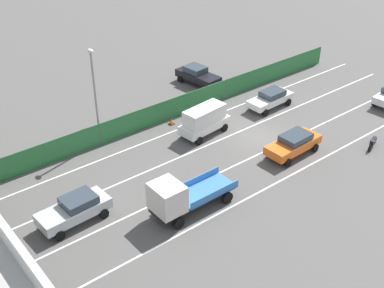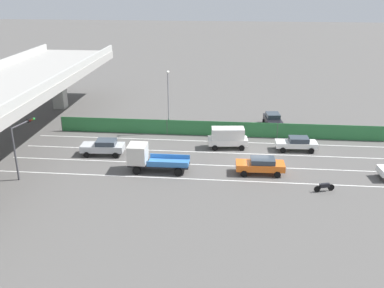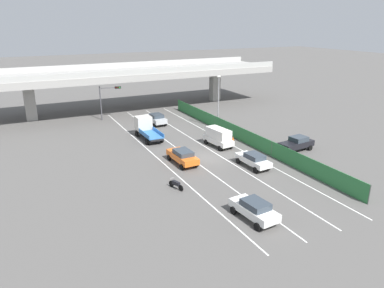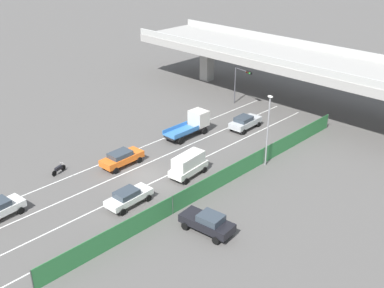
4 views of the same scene
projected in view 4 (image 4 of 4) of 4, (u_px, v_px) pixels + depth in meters
ground_plane at (144, 175)px, 46.74m from camera, size 300.00×300.00×0.00m
lane_line_left_edge at (141, 148)px, 52.45m from camera, size 0.14×43.67×0.01m
lane_line_mid_left at (161, 157)px, 50.30m from camera, size 0.14×43.67×0.01m
lane_line_mid_right at (183, 168)px, 48.14m from camera, size 0.14×43.67×0.01m
lane_line_right_edge at (207, 179)px, 45.99m from camera, size 0.14×43.67×0.01m
elevated_overpass at (300, 62)px, 61.98m from camera, size 52.78×11.26×7.76m
green_fence at (222, 178)px, 44.38m from camera, size 0.10×39.77×1.83m
car_sedan_silver at (245, 122)px, 56.89m from camera, size 2.25×4.66×1.69m
car_sedan_white at (128, 197)px, 41.40m from camera, size 2.08×4.56×1.55m
car_van_white at (188, 164)px, 46.08m from camera, size 2.34×4.52×2.34m
car_taxi_orange at (122, 158)px, 48.21m from camera, size 2.15×4.74×1.62m
flatbed_truck_blue at (194, 123)px, 55.42m from camera, size 2.32×5.96×2.69m
motorcycle at (59, 169)px, 46.90m from camera, size 0.80×1.89×0.93m
parked_sedan_dark at (208, 222)px, 37.74m from camera, size 4.77×2.45×1.74m
traffic_light at (241, 79)px, 63.13m from camera, size 3.34×0.99×5.42m
street_lamp at (268, 124)px, 46.71m from camera, size 0.60×0.36×7.73m
traffic_cone at (218, 179)px, 45.43m from camera, size 0.47×0.47×0.58m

